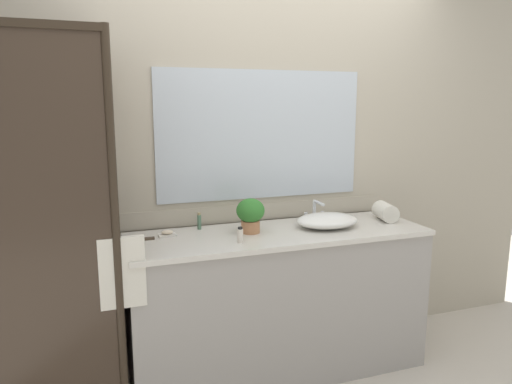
% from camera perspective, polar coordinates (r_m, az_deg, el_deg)
% --- Properties ---
extents(ground_plane, '(8.00, 8.00, 0.00)m').
position_cam_1_polar(ground_plane, '(3.20, 2.71, -20.54)').
color(ground_plane, beige).
extents(wall_back_with_mirror, '(4.40, 0.06, 2.60)m').
position_cam_1_polar(wall_back_with_mirror, '(3.08, 0.50, 4.06)').
color(wall_back_with_mirror, '#B2A893').
rests_on(wall_back_with_mirror, ground_plane).
extents(vanity_cabinet, '(1.80, 0.58, 0.90)m').
position_cam_1_polar(vanity_cabinet, '(3.00, 2.71, -13.05)').
color(vanity_cabinet, '#9E9993').
rests_on(vanity_cabinet, ground_plane).
extents(shower_enclosure, '(1.20, 0.59, 2.00)m').
position_cam_1_polar(shower_enclosure, '(2.44, -24.23, -5.40)').
color(shower_enclosure, '#2D2319').
rests_on(shower_enclosure, ground_plane).
extents(sink_basin, '(0.40, 0.30, 0.08)m').
position_cam_1_polar(sink_basin, '(2.96, 8.60, -3.43)').
color(sink_basin, white).
rests_on(sink_basin, vanity_cabinet).
extents(faucet, '(0.17, 0.15, 0.14)m').
position_cam_1_polar(faucet, '(3.11, 7.12, -2.62)').
color(faucet, silver).
rests_on(faucet, vanity_cabinet).
extents(potted_plant, '(0.17, 0.17, 0.21)m').
position_cam_1_polar(potted_plant, '(2.79, -0.67, -2.60)').
color(potted_plant, '#B77A51').
rests_on(potted_plant, vanity_cabinet).
extents(soap_dish, '(0.10, 0.07, 0.04)m').
position_cam_1_polar(soap_dish, '(2.78, -10.65, -4.98)').
color(soap_dish, silver).
rests_on(soap_dish, vanity_cabinet).
extents(amenity_bottle_lotion, '(0.02, 0.02, 0.10)m').
position_cam_1_polar(amenity_bottle_lotion, '(2.90, -6.86, -3.54)').
color(amenity_bottle_lotion, '#4C7056').
rests_on(amenity_bottle_lotion, vanity_cabinet).
extents(amenity_bottle_conditioner, '(0.03, 0.03, 0.09)m').
position_cam_1_polar(amenity_bottle_conditioner, '(2.60, -1.92, -5.23)').
color(amenity_bottle_conditioner, silver).
rests_on(amenity_bottle_conditioner, vanity_cabinet).
extents(rolled_towel_near_edge, '(0.15, 0.21, 0.12)m').
position_cam_1_polar(rolled_towel_near_edge, '(3.21, 15.34, -2.31)').
color(rolled_towel_near_edge, silver).
rests_on(rolled_towel_near_edge, vanity_cabinet).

